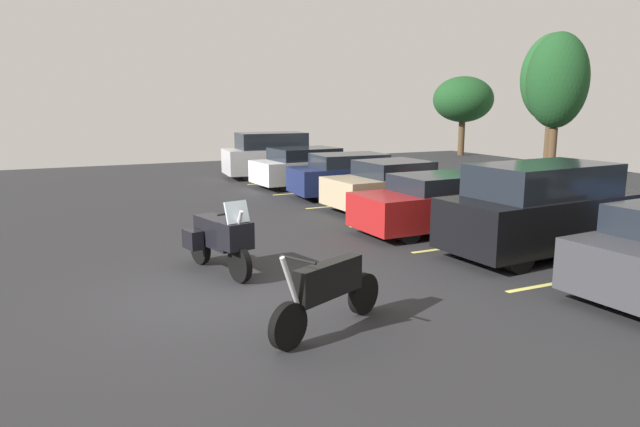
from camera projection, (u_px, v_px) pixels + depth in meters
ground at (218, 297)px, 9.71m from camera, size 44.00×44.00×0.10m
motorcycle_touring at (221, 238)px, 10.72m from camera, size 2.18×1.05×1.48m
motorcycle_second at (328, 291)px, 8.04m from camera, size 1.11×2.16×1.29m
parking_stripes at (456, 230)px, 14.58m from camera, size 25.96×4.63×0.01m
car_silver at (278, 156)px, 24.64m from camera, size 2.14×4.87×1.93m
car_white at (312, 167)px, 22.03m from camera, size 2.23×4.81×1.49m
car_navy at (356, 175)px, 19.64m from camera, size 1.99×4.72×1.48m
car_tan at (395, 186)px, 17.19m from camera, size 2.16×4.33×1.48m
car_red at (443, 203)px, 14.39m from camera, size 1.90×4.76×1.44m
car_black at (543, 209)px, 12.13m from camera, size 2.17×4.76×1.94m
tree_rear at (463, 100)px, 34.47m from camera, size 3.60×3.60×4.74m
tree_left at (553, 78)px, 28.09m from camera, size 3.10×3.10×6.54m
tree_center_left at (557, 81)px, 24.15m from camera, size 2.55×2.55×6.11m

